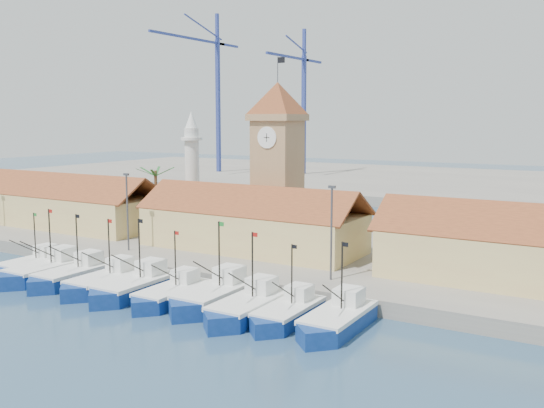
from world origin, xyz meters
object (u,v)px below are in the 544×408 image
Objects in this scene: minaret at (192,169)px; boat_0 at (30,266)px; clock_tower at (278,158)px; boat_5 at (170,295)px.

boat_0 is at bearing -97.06° from minaret.
clock_tower is (18.09, 22.92, 11.25)m from boat_0.
minaret is at bearing 172.39° from clock_tower.
boat_0 is 20.59m from boat_5.
boat_5 is at bearing -84.03° from clock_tower.
minaret is (-17.49, 25.80, 9.01)m from boat_5.
boat_0 is 26.68m from minaret.
boat_0 is 0.40× the size of clock_tower.
boat_5 reaches higher than boat_0.
boat_5 is at bearing -2.45° from boat_0.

